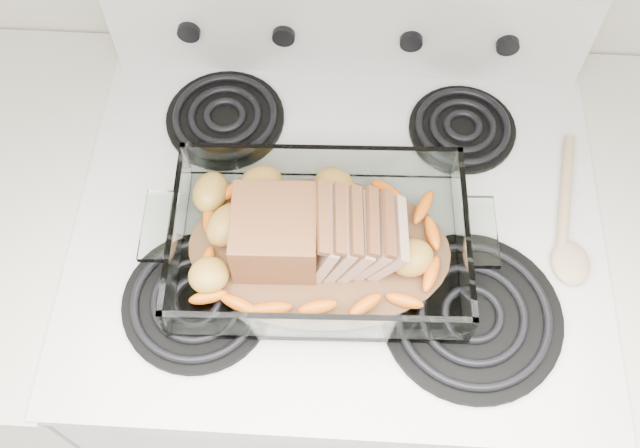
# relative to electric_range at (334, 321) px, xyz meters

# --- Properties ---
(electric_range) EXTENTS (0.78, 0.70, 1.12)m
(electric_range) POSITION_rel_electric_range_xyz_m (0.00, 0.00, 0.00)
(electric_range) COLOR silver
(electric_range) RESTS_ON ground
(counter_left) EXTENTS (0.58, 0.68, 0.93)m
(counter_left) POSITION_rel_electric_range_xyz_m (-0.67, -0.00, -0.02)
(counter_left) COLOR white
(counter_left) RESTS_ON ground
(baking_dish) EXTENTS (0.41, 0.27, 0.08)m
(baking_dish) POSITION_rel_electric_range_xyz_m (-0.03, -0.08, 0.48)
(baking_dish) COLOR silver
(baking_dish) RESTS_ON electric_range
(pork_roast) EXTENTS (0.24, 0.12, 0.09)m
(pork_roast) POSITION_rel_electric_range_xyz_m (-0.05, -0.08, 0.51)
(pork_roast) COLOR brown
(pork_roast) RESTS_ON baking_dish
(roast_vegetables) EXTENTS (0.37, 0.20, 0.04)m
(roast_vegetables) POSITION_rel_electric_range_xyz_m (-0.03, -0.04, 0.49)
(roast_vegetables) COLOR orange
(roast_vegetables) RESTS_ON baking_dish
(wooden_spoon) EXTENTS (0.06, 0.26, 0.02)m
(wooden_spoon) POSITION_rel_electric_range_xyz_m (0.34, -0.02, 0.46)
(wooden_spoon) COLOR tan
(wooden_spoon) RESTS_ON electric_range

